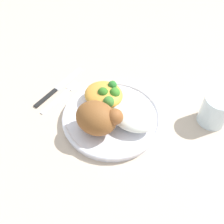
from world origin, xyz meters
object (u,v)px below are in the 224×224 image
(rice_pile, at_px, (133,117))
(water_glass, at_px, (215,110))
(roasted_chicken, at_px, (98,118))
(fork, at_px, (62,95))
(plate, at_px, (112,117))
(knife, at_px, (56,89))
(mac_cheese_with_broccoli, at_px, (105,95))

(rice_pile, bearing_deg, water_glass, 34.16)
(roasted_chicken, bearing_deg, fork, 157.10)
(plate, relative_size, knife, 1.30)
(plate, bearing_deg, rice_pile, 2.48)
(mac_cheese_with_broccoli, relative_size, fork, 0.69)
(roasted_chicken, bearing_deg, knife, 158.09)
(mac_cheese_with_broccoli, bearing_deg, rice_pile, -18.68)
(roasted_chicken, xyz_separation_m, knife, (-0.18, 0.07, -0.06))
(plate, bearing_deg, fork, 175.64)
(fork, height_order, knife, knife)
(fork, relative_size, knife, 0.75)
(fork, height_order, water_glass, water_glass)
(rice_pile, bearing_deg, roasted_chicken, -139.08)
(plate, bearing_deg, water_glass, 27.56)
(knife, bearing_deg, water_glass, 12.92)
(rice_pile, xyz_separation_m, mac_cheese_with_broccoli, (-0.09, 0.03, 0.00))
(rice_pile, bearing_deg, plate, -177.52)
(rice_pile, xyz_separation_m, fork, (-0.21, 0.01, -0.04))
(plate, bearing_deg, mac_cheese_with_broccoli, 138.99)
(rice_pile, height_order, water_glass, water_glass)
(roasted_chicken, relative_size, fork, 0.75)
(fork, distance_m, water_glass, 0.40)
(mac_cheese_with_broccoli, distance_m, water_glass, 0.27)
(rice_pile, bearing_deg, knife, 175.67)
(roasted_chicken, relative_size, water_glass, 1.38)
(plate, distance_m, fork, 0.16)
(knife, bearing_deg, plate, -6.26)
(mac_cheese_with_broccoli, distance_m, knife, 0.16)
(plate, relative_size, roasted_chicken, 2.30)
(plate, height_order, fork, plate)
(plate, xyz_separation_m, rice_pile, (0.05, 0.00, 0.03))
(knife, bearing_deg, roasted_chicken, -21.91)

